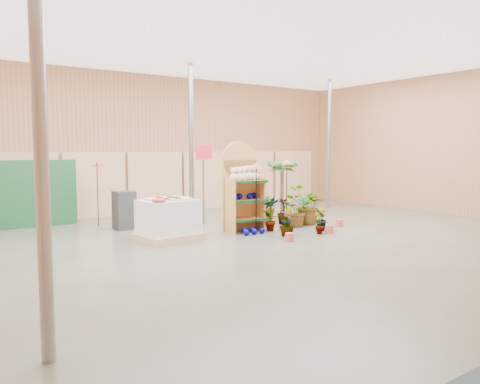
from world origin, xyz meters
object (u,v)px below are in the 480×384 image
object	(u,v)px
display_shelf	(242,190)
pallet_stack	(168,220)
bird_table_front	(256,168)
potted_plant_2	(295,211)

from	to	relation	value
display_shelf	pallet_stack	size ratio (longest dim) A/B	1.59
bird_table_front	display_shelf	bearing A→B (deg)	101.26
potted_plant_2	pallet_stack	bearing A→B (deg)	175.98
display_shelf	bird_table_front	xyz separation A→B (m)	(0.10, -0.49, 0.58)
pallet_stack	potted_plant_2	distance (m)	3.64
display_shelf	pallet_stack	bearing A→B (deg)	-170.72
pallet_stack	bird_table_front	bearing A→B (deg)	-18.80
display_shelf	bird_table_front	distance (m)	0.77
pallet_stack	bird_table_front	world-z (taller)	bird_table_front
display_shelf	bird_table_front	world-z (taller)	display_shelf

